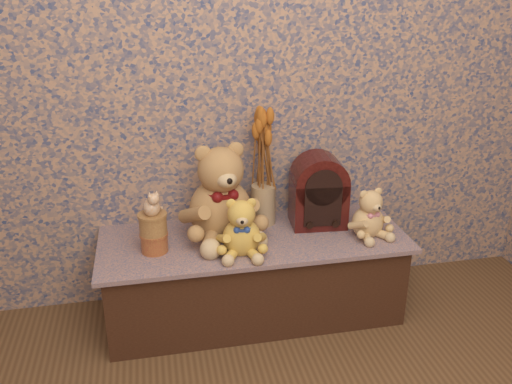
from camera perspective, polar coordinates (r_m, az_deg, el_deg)
The scene contains 10 objects.
display_shelf at distance 2.55m, azimuth -0.23°, elevation -8.80°, with size 1.38×0.53×0.40m, color #3A4A77.
teddy_large at distance 2.39m, azimuth -3.84°, elevation 0.56°, with size 0.37×0.44×0.46m, color #A97941, non-canonical shape.
teddy_medium at distance 2.27m, azimuth -1.55°, elevation -3.33°, with size 0.21×0.25×0.27m, color gold, non-canonical shape.
teddy_small at distance 2.47m, azimuth 11.77°, elevation -1.90°, with size 0.19×0.23×0.24m, color tan, non-canonical shape.
cathedral_radio at distance 2.52m, azimuth 6.62°, elevation 0.21°, with size 0.25×0.18×0.35m, color #330B09, non-canonical shape.
ceramic_vase at distance 2.55m, azimuth 0.78°, elevation -1.30°, with size 0.11×0.11×0.19m, color tan.
dried_stalks at distance 2.44m, azimuth 0.82°, elevation 5.29°, with size 0.22×0.22×0.42m, color #B85F1D, non-canonical shape.
biscuit_tin_lower at distance 2.35m, azimuth -10.65°, elevation -5.25°, with size 0.11×0.11×0.08m, color #BE8337.
biscuit_tin_upper at distance 2.32m, azimuth -10.80°, elevation -3.35°, with size 0.12×0.12×0.09m, color tan.
cat_figurine at distance 2.27m, azimuth -10.98°, elevation -1.01°, with size 0.08×0.09×0.12m, color silver, non-canonical shape.
Camera 1 is at (-0.42, -0.89, 1.52)m, focal length 38.00 mm.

